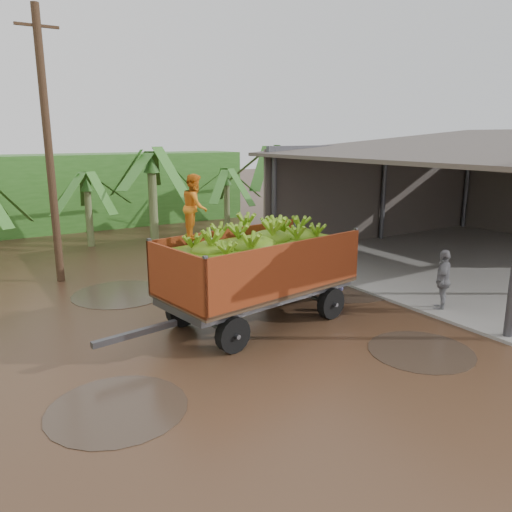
% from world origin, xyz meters
% --- Properties ---
extents(ground, '(100.00, 100.00, 0.00)m').
position_xyz_m(ground, '(0.00, 0.00, 0.00)').
color(ground, black).
rests_on(ground, ground).
extents(packing_shed, '(12.78, 10.80, 4.76)m').
position_xyz_m(packing_shed, '(11.77, 1.77, 2.50)').
color(packing_shed, gray).
rests_on(packing_shed, ground).
extents(hedge_north, '(22.00, 3.00, 3.60)m').
position_xyz_m(hedge_north, '(-2.00, 16.00, 1.80)').
color(hedge_north, '#2D661E').
rests_on(hedge_north, ground).
extents(banana_trailer, '(6.64, 2.95, 3.65)m').
position_xyz_m(banana_trailer, '(1.08, 0.21, 1.42)').
color(banana_trailer, '#AC3C18').
rests_on(banana_trailer, ground).
extents(man_blue, '(0.66, 0.47, 1.68)m').
position_xyz_m(man_blue, '(3.83, 0.48, 0.84)').
color(man_blue, '#777AD9').
rests_on(man_blue, ground).
extents(man_grey, '(1.02, 0.86, 1.64)m').
position_xyz_m(man_grey, '(5.61, -1.66, 0.82)').
color(man_grey, gray).
rests_on(man_grey, ground).
extents(utility_pole, '(1.20, 0.24, 8.10)m').
position_xyz_m(utility_pole, '(-2.26, 6.55, 4.10)').
color(utility_pole, '#47301E').
rests_on(utility_pole, ground).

